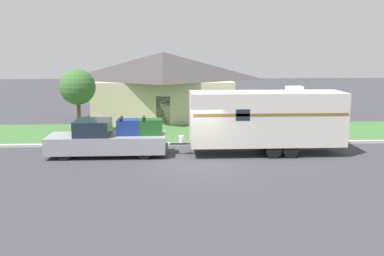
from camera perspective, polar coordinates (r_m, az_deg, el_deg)
ground_plane at (r=20.87m, az=0.84°, el=-4.53°), size 120.00×120.00×0.00m
curb_strip at (r=24.49m, az=0.25°, el=-2.10°), size 80.00×0.30×0.14m
lawn_strip at (r=28.07m, az=-0.17°, el=-0.59°), size 80.00×7.00×0.03m
house_across_street at (r=33.95m, az=-3.82°, el=5.88°), size 11.19×7.59×5.20m
pickup_truck at (r=22.31m, az=-11.09°, el=-1.46°), size 6.09×2.05×2.00m
travel_trailer at (r=22.47m, az=9.88°, el=1.29°), size 8.92×2.28×3.53m
mailbox at (r=25.17m, az=1.85°, el=0.44°), size 0.48×0.20×1.33m
tree_in_yard at (r=28.18m, az=-15.00°, el=5.27°), size 2.27×2.27×4.17m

